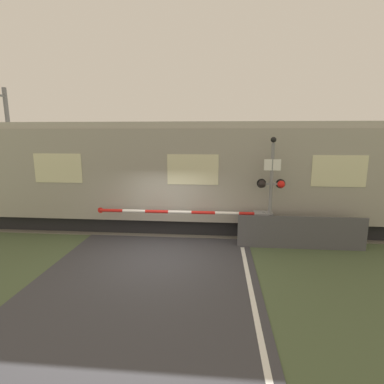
{
  "coord_description": "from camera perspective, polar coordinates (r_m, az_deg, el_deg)",
  "views": [
    {
      "loc": [
        1.83,
        -8.53,
        3.74
      ],
      "look_at": [
        0.87,
        2.05,
        1.67
      ],
      "focal_mm": 28.0,
      "sensor_mm": 36.0,
      "label": 1
    }
  ],
  "objects": [
    {
      "name": "track_bed",
      "position": [
        12.62,
        -3.4,
        -6.1
      ],
      "size": [
        36.0,
        3.2,
        0.13
      ],
      "color": "#666056",
      "rests_on": "ground_plane"
    },
    {
      "name": "roadside_fence",
      "position": [
        10.52,
        20.08,
        -7.31
      ],
      "size": [
        4.13,
        0.06,
        1.1
      ],
      "color": "#4C4C51",
      "rests_on": "ground_plane"
    },
    {
      "name": "train",
      "position": [
        12.07,
        0.79,
        3.35
      ],
      "size": [
        17.95,
        3.1,
        4.16
      ],
      "color": "black",
      "rests_on": "ground_plane"
    },
    {
      "name": "crossing_barrier",
      "position": [
        10.49,
        10.37,
        -6.18
      ],
      "size": [
        6.1,
        0.44,
        1.17
      ],
      "color": "gray",
      "rests_on": "ground_plane"
    },
    {
      "name": "ground_plane",
      "position": [
        9.49,
        -6.5,
        -12.23
      ],
      "size": [
        80.0,
        80.0,
        0.0
      ],
      "primitive_type": "plane",
      "color": "#475638"
    },
    {
      "name": "catenary_pole",
      "position": [
        17.17,
        -31.36,
        7.27
      ],
      "size": [
        0.2,
        1.9,
        5.88
      ],
      "color": "slate",
      "rests_on": "ground_plane"
    },
    {
      "name": "signal_post",
      "position": [
        10.04,
        14.85,
        1.13
      ],
      "size": [
        0.91,
        0.26,
        3.64
      ],
      "color": "gray",
      "rests_on": "ground_plane"
    }
  ]
}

